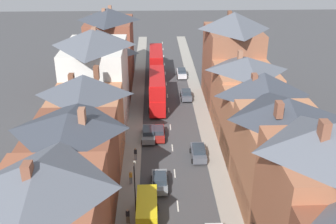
{
  "coord_description": "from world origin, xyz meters",
  "views": [
    {
      "loc": [
        -2.21,
        -14.53,
        25.44
      ],
      "look_at": [
        -0.23,
        39.06,
        1.01
      ],
      "focal_mm": 42.0,
      "sensor_mm": 36.0,
      "label": 1
    }
  ],
  "objects": [
    {
      "name": "terrace_row_left",
      "position": [
        -10.19,
        25.52,
        6.15
      ],
      "size": [
        8.0,
        74.66,
        14.19
      ],
      "color": "#935138",
      "rests_on": "ground"
    },
    {
      "name": "car_near_silver",
      "position": [
        3.1,
        46.37,
        0.84
      ],
      "size": [
        1.9,
        3.88,
        1.67
      ],
      "color": "#4C515B",
      "rests_on": "ground"
    },
    {
      "name": "car_parked_left_a",
      "position": [
        -3.1,
        32.5,
        0.85
      ],
      "size": [
        1.9,
        4.56,
        1.69
      ],
      "color": "gray",
      "rests_on": "ground"
    },
    {
      "name": "pedestrian_far_left",
      "position": [
        -4.97,
        21.96,
        1.03
      ],
      "size": [
        0.36,
        0.22,
        1.61
      ],
      "color": "gray",
      "rests_on": "pavement_left"
    },
    {
      "name": "terrace_row_right",
      "position": [
        10.19,
        20.32,
        6.23
      ],
      "size": [
        8.0,
        62.6,
        14.56
      ],
      "color": "#ADB2B7",
      "rests_on": "ground"
    },
    {
      "name": "car_mid_black",
      "position": [
        3.1,
        57.62,
        0.84
      ],
      "size": [
        1.9,
        4.39,
        1.66
      ],
      "color": "silver",
      "rests_on": "ground"
    },
    {
      "name": "centre_line_dashes",
      "position": [
        0.0,
        36.0,
        0.01
      ],
      "size": [
        0.14,
        97.8,
        0.01
      ],
      "color": "silver",
      "rests_on": "ground"
    },
    {
      "name": "car_far_grey",
      "position": [
        -1.8,
        21.35,
        0.8
      ],
      "size": [
        1.9,
        4.17,
        1.58
      ],
      "color": "gray",
      "rests_on": "ground"
    },
    {
      "name": "pedestrian_mid_right",
      "position": [
        -4.93,
        15.44,
        1.03
      ],
      "size": [
        0.36,
        0.22,
        1.61
      ],
      "color": "brown",
      "rests_on": "pavement_left"
    },
    {
      "name": "pavement_right",
      "position": [
        5.1,
        38.0,
        0.07
      ],
      "size": [
        2.2,
        104.0,
        0.14
      ],
      "primitive_type": "cube",
      "color": "gray",
      "rests_on": "ground"
    },
    {
      "name": "street_lamp",
      "position": [
        -4.25,
        17.21,
        3.24
      ],
      "size": [
        0.2,
        1.12,
        5.5
      ],
      "color": "black",
      "rests_on": "ground"
    },
    {
      "name": "car_parked_right_a",
      "position": [
        -1.8,
        32.78,
        0.81
      ],
      "size": [
        1.9,
        4.31,
        1.59
      ],
      "color": "maroon",
      "rests_on": "ground"
    },
    {
      "name": "car_parked_right_b",
      "position": [
        3.1,
        27.33,
        0.86
      ],
      "size": [
        1.9,
        4.14,
        1.7
      ],
      "color": "#4C515B",
      "rests_on": "ground"
    },
    {
      "name": "delivery_van",
      "position": [
        -3.1,
        15.87,
        1.34
      ],
      "size": [
        2.2,
        5.2,
        2.41
      ],
      "color": "yellow",
      "rests_on": "ground"
    },
    {
      "name": "pedestrian_far_right",
      "position": [
        -4.64,
        27.02,
        1.03
      ],
      "size": [
        0.36,
        0.22,
        1.61
      ],
      "color": "gray",
      "rests_on": "pavement_left"
    },
    {
      "name": "pavement_left",
      "position": [
        -5.1,
        38.0,
        0.07
      ],
      "size": [
        2.2,
        104.0,
        0.14
      ],
      "primitive_type": "cube",
      "color": "gray",
      "rests_on": "ground"
    },
    {
      "name": "double_decker_bus_mid_street",
      "position": [
        -1.81,
        43.65,
        2.82
      ],
      "size": [
        2.74,
        10.8,
        5.3
      ],
      "color": "red",
      "rests_on": "ground"
    },
    {
      "name": "double_decker_bus_lead",
      "position": [
        -1.81,
        57.93,
        2.82
      ],
      "size": [
        2.74,
        10.8,
        5.3
      ],
      "color": "red",
      "rests_on": "ground"
    }
  ]
}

